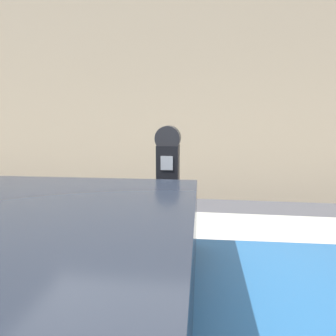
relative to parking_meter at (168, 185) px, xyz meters
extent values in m
cube|color=#ADAAA3|center=(0.14, 1.20, -1.10)|extent=(24.00, 2.80, 0.11)
cube|color=tan|center=(0.14, 4.01, 2.08)|extent=(24.00, 0.30, 6.48)
cylinder|color=slate|center=(0.00, 0.00, -0.52)|extent=(0.08, 0.08, 1.05)
cube|color=black|center=(0.00, 0.00, 0.17)|extent=(0.18, 0.15, 0.32)
cube|color=gray|center=(0.00, -0.08, 0.19)|extent=(0.10, 0.01, 0.11)
cylinder|color=black|center=(0.00, 0.00, 0.38)|extent=(0.20, 0.12, 0.20)
cylinder|color=black|center=(0.56, -0.52, -0.83)|extent=(0.68, 0.24, 0.67)
camera|label=1|loc=(0.35, -2.63, 0.60)|focal=35.00mm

